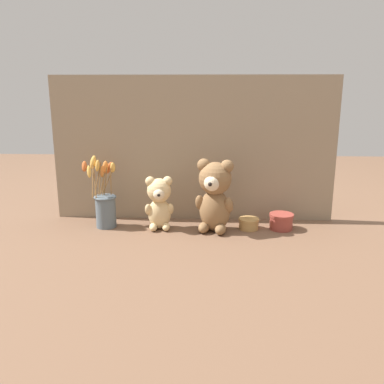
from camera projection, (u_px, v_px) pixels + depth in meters
name	position (u px, v px, depth m)	size (l,w,h in m)	color
ground_plane	(192.00, 230.00, 1.74)	(4.00, 4.00, 0.00)	brown
backdrop_wall	(193.00, 149.00, 1.82)	(1.27, 0.02, 0.65)	gray
teddy_bear_large	(215.00, 194.00, 1.69)	(0.17, 0.16, 0.31)	olive
teddy_bear_medium	(159.00, 202.00, 1.73)	(0.13, 0.12, 0.23)	#DBBC84
flower_vase	(105.00, 204.00, 1.76)	(0.14, 0.13, 0.31)	slate
decorative_tin_tall	(249.00, 224.00, 1.75)	(0.09, 0.09, 0.05)	tan
decorative_tin_short	(281.00, 221.00, 1.74)	(0.10, 0.10, 0.07)	#993D33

